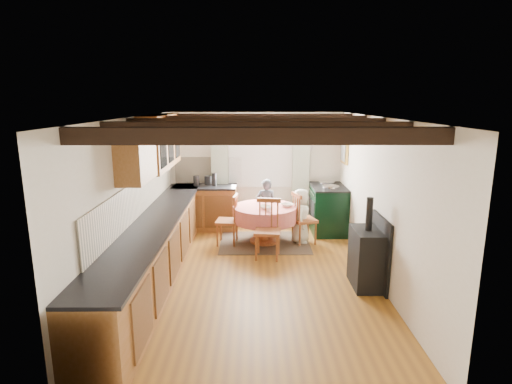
{
  "coord_description": "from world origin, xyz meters",
  "views": [
    {
      "loc": [
        -0.03,
        -5.83,
        2.63
      ],
      "look_at": [
        0.0,
        0.8,
        1.15
      ],
      "focal_mm": 28.8,
      "sensor_mm": 36.0,
      "label": 1
    }
  ],
  "objects_px": {
    "aga_range": "(328,208)",
    "cast_iron_stove": "(367,243)",
    "chair_left": "(227,219)",
    "child_far": "(266,206)",
    "chair_right": "(304,218)",
    "cup": "(269,209)",
    "dining_table": "(265,225)",
    "chair_near": "(268,229)",
    "child_right": "(301,216)"
  },
  "relations": [
    {
      "from": "chair_right",
      "to": "cast_iron_stove",
      "type": "xyz_separation_m",
      "value": [
        0.67,
        -1.85,
        0.17
      ]
    },
    {
      "from": "dining_table",
      "to": "child_right",
      "type": "xyz_separation_m",
      "value": [
        0.67,
        0.03,
        0.16
      ]
    },
    {
      "from": "cup",
      "to": "child_right",
      "type": "bearing_deg",
      "value": 33.78
    },
    {
      "from": "dining_table",
      "to": "chair_near",
      "type": "relative_size",
      "value": 1.16
    },
    {
      "from": "chair_near",
      "to": "child_far",
      "type": "relative_size",
      "value": 0.9
    },
    {
      "from": "chair_left",
      "to": "cup",
      "type": "bearing_deg",
      "value": 73.62
    },
    {
      "from": "cast_iron_stove",
      "to": "child_right",
      "type": "bearing_deg",
      "value": 111.38
    },
    {
      "from": "aga_range",
      "to": "child_far",
      "type": "bearing_deg",
      "value": -174.56
    },
    {
      "from": "chair_near",
      "to": "chair_right",
      "type": "height_order",
      "value": "chair_near"
    },
    {
      "from": "aga_range",
      "to": "cast_iron_stove",
      "type": "height_order",
      "value": "cast_iron_stove"
    },
    {
      "from": "dining_table",
      "to": "chair_right",
      "type": "xyz_separation_m",
      "value": [
        0.74,
        0.0,
        0.13
      ]
    },
    {
      "from": "dining_table",
      "to": "cup",
      "type": "relative_size",
      "value": 12.76
    },
    {
      "from": "chair_right",
      "to": "cast_iron_stove",
      "type": "relative_size",
      "value": 0.74
    },
    {
      "from": "dining_table",
      "to": "chair_left",
      "type": "height_order",
      "value": "chair_left"
    },
    {
      "from": "dining_table",
      "to": "cast_iron_stove",
      "type": "xyz_separation_m",
      "value": [
        1.41,
        -1.85,
        0.3
      ]
    },
    {
      "from": "aga_range",
      "to": "child_far",
      "type": "relative_size",
      "value": 0.94
    },
    {
      "from": "chair_right",
      "to": "aga_range",
      "type": "xyz_separation_m",
      "value": [
        0.56,
        0.7,
        0.0
      ]
    },
    {
      "from": "aga_range",
      "to": "chair_left",
      "type": "bearing_deg",
      "value": -159.36
    },
    {
      "from": "chair_left",
      "to": "cup",
      "type": "distance_m",
      "value": 0.87
    },
    {
      "from": "aga_range",
      "to": "cup",
      "type": "height_order",
      "value": "aga_range"
    },
    {
      "from": "dining_table",
      "to": "child_far",
      "type": "bearing_deg",
      "value": 86.07
    },
    {
      "from": "aga_range",
      "to": "child_far",
      "type": "distance_m",
      "value": 1.27
    },
    {
      "from": "chair_right",
      "to": "child_far",
      "type": "distance_m",
      "value": 0.91
    },
    {
      "from": "child_right",
      "to": "cup",
      "type": "xyz_separation_m",
      "value": [
        -0.62,
        -0.41,
        0.24
      ]
    },
    {
      "from": "cast_iron_stove",
      "to": "cup",
      "type": "relative_size",
      "value": 14.28
    },
    {
      "from": "dining_table",
      "to": "chair_right",
      "type": "height_order",
      "value": "chair_right"
    },
    {
      "from": "chair_near",
      "to": "chair_left",
      "type": "bearing_deg",
      "value": 143.72
    },
    {
      "from": "dining_table",
      "to": "chair_right",
      "type": "relative_size",
      "value": 1.21
    },
    {
      "from": "chair_left",
      "to": "child_far",
      "type": "bearing_deg",
      "value": 137.17
    },
    {
      "from": "dining_table",
      "to": "aga_range",
      "type": "relative_size",
      "value": 1.12
    },
    {
      "from": "aga_range",
      "to": "dining_table",
      "type": "bearing_deg",
      "value": -151.7
    },
    {
      "from": "cup",
      "to": "aga_range",
      "type": "bearing_deg",
      "value": 40.94
    },
    {
      "from": "chair_near",
      "to": "aga_range",
      "type": "bearing_deg",
      "value": 56.11
    },
    {
      "from": "chair_right",
      "to": "cup",
      "type": "height_order",
      "value": "chair_right"
    },
    {
      "from": "dining_table",
      "to": "child_far",
      "type": "height_order",
      "value": "child_far"
    },
    {
      "from": "dining_table",
      "to": "chair_near",
      "type": "xyz_separation_m",
      "value": [
        0.03,
        -0.75,
        0.15
      ]
    },
    {
      "from": "chair_left",
      "to": "aga_range",
      "type": "distance_m",
      "value": 2.14
    },
    {
      "from": "chair_near",
      "to": "chair_left",
      "type": "distance_m",
      "value": 1.01
    },
    {
      "from": "dining_table",
      "to": "chair_left",
      "type": "relative_size",
      "value": 1.24
    },
    {
      "from": "dining_table",
      "to": "cup",
      "type": "xyz_separation_m",
      "value": [
        0.06,
        -0.38,
        0.4
      ]
    },
    {
      "from": "chair_right",
      "to": "child_right",
      "type": "height_order",
      "value": "child_right"
    },
    {
      "from": "chair_near",
      "to": "child_right",
      "type": "xyz_separation_m",
      "value": [
        0.65,
        0.79,
        0.01
      ]
    },
    {
      "from": "chair_left",
      "to": "cast_iron_stove",
      "type": "height_order",
      "value": "cast_iron_stove"
    },
    {
      "from": "cup",
      "to": "child_far",
      "type": "bearing_deg",
      "value": 91.04
    },
    {
      "from": "chair_right",
      "to": "child_far",
      "type": "relative_size",
      "value": 0.87
    },
    {
      "from": "chair_left",
      "to": "cast_iron_stove",
      "type": "distance_m",
      "value": 2.78
    },
    {
      "from": "dining_table",
      "to": "chair_left",
      "type": "bearing_deg",
      "value": -175.57
    },
    {
      "from": "chair_near",
      "to": "child_right",
      "type": "bearing_deg",
      "value": 57.94
    },
    {
      "from": "child_far",
      "to": "child_right",
      "type": "distance_m",
      "value": 0.84
    },
    {
      "from": "chair_near",
      "to": "chair_left",
      "type": "relative_size",
      "value": 1.06
    }
  ]
}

